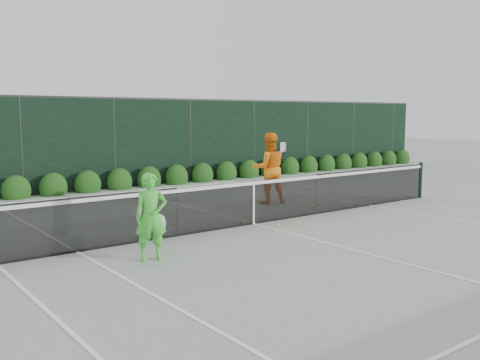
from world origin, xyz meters
TOP-DOWN VIEW (x-y plane):
  - ground at (0.00, 0.00)m, footprint 80.00×80.00m
  - tennis_net at (-0.02, 0.00)m, footprint 12.90×0.10m
  - player_woman at (-3.27, -1.28)m, footprint 0.67×0.51m
  - player_man at (2.14, 1.99)m, footprint 1.19×1.09m
  - court_lines at (0.00, 0.00)m, footprint 11.03×23.83m
  - windscreen_fence at (0.00, -2.71)m, footprint 32.00×21.07m
  - hedge_row at (-0.00, 7.15)m, footprint 31.66×0.65m
  - tennis_balls at (0.80, 0.23)m, footprint 4.62×1.73m

SIDE VIEW (x-z plane):
  - ground at x=0.00m, z-range 0.00..0.00m
  - court_lines at x=0.00m, z-range 0.00..0.01m
  - tennis_balls at x=0.80m, z-range 0.00..0.07m
  - hedge_row at x=0.00m, z-range -0.23..0.70m
  - tennis_net at x=-0.02m, z-range 0.00..1.07m
  - player_woman at x=-3.27m, z-range 0.00..1.51m
  - player_man at x=2.14m, z-range 0.00..1.98m
  - windscreen_fence at x=0.00m, z-range -0.02..3.04m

